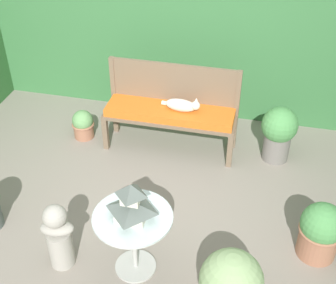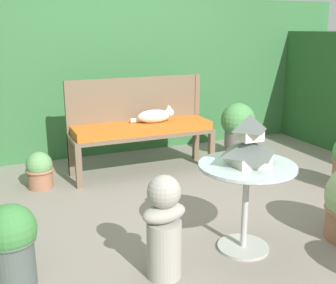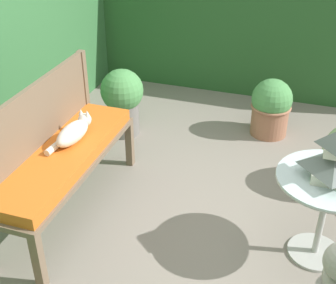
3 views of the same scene
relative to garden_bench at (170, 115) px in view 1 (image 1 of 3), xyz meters
name	(u,v)px [view 1 (image 1 of 3)]	position (x,y,z in m)	size (l,w,h in m)	color
ground	(143,213)	(-0.01, -1.16, -0.46)	(30.00, 30.00, 0.00)	gray
foliage_hedge_back	(191,32)	(-0.01, 1.28, 0.48)	(6.40, 0.91, 1.88)	#38703D
garden_bench	(170,115)	(0.00, 0.00, 0.00)	(1.54, 0.44, 0.55)	brown
bench_backrest	(174,87)	(0.00, 0.20, 0.26)	(1.54, 0.06, 1.02)	brown
cat	(182,105)	(0.14, -0.01, 0.16)	(0.46, 0.19, 0.18)	silver
patio_table	(133,228)	(0.11, -1.83, 0.04)	(0.68, 0.68, 0.64)	#B7B7B2
pagoda_birdhouse	(132,203)	(0.11, -1.83, 0.32)	(0.32, 0.32, 0.35)	silver
garden_bust	(59,236)	(-0.55, -1.92, -0.12)	(0.32, 0.22, 0.68)	#A39E93
potted_plant_bench_left	(321,231)	(1.68, -1.28, -0.17)	(0.39, 0.39, 0.57)	#9E664C
potted_plant_bench_right	(83,124)	(-1.09, -0.03, -0.28)	(0.28, 0.28, 0.37)	#9E664C
potted_plant_table_near	(279,132)	(1.24, 0.08, -0.09)	(0.41, 0.41, 0.67)	slate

